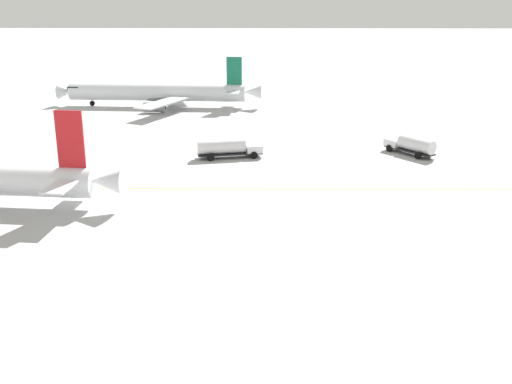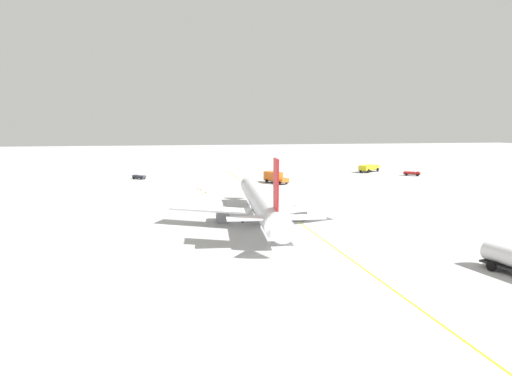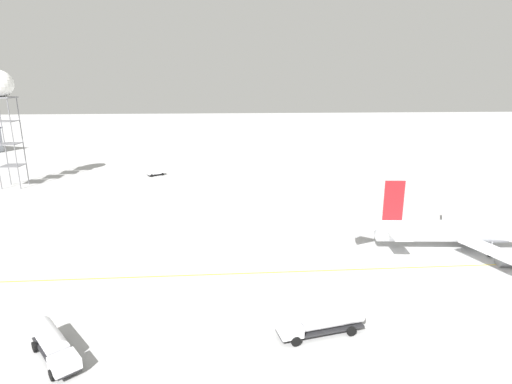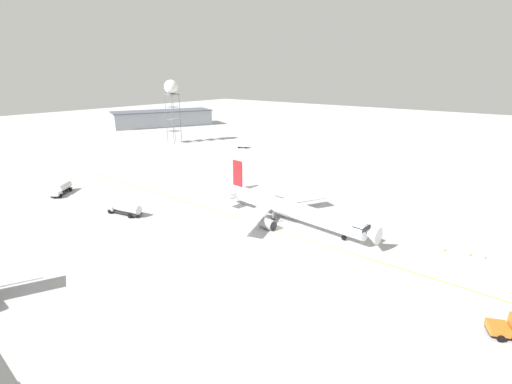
# 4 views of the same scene
# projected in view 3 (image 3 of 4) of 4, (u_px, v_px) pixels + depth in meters

# --- Properties ---
(airliner_main) EXTENTS (30.05, 44.79, 11.74)m
(airliner_main) POSITION_uv_depth(u_px,v_px,m) (490.00, 232.00, 67.42)
(airliner_main) COLOR white
(airliner_main) RESTS_ON ground_plane
(fuel_tanker_truck) EXTENTS (4.53, 10.04, 2.87)m
(fuel_tanker_truck) POSITION_uv_depth(u_px,v_px,m) (324.00, 320.00, 45.08)
(fuel_tanker_truck) COLOR #232326
(fuel_tanker_truck) RESTS_ON ground_plane
(pushback_tug_truck) EXTENTS (4.45, 5.34, 1.30)m
(pushback_tug_truck) POSITION_uv_depth(u_px,v_px,m) (156.00, 173.00, 120.70)
(pushback_tug_truck) COLOR #232326
(pushback_tug_truck) RESTS_ON ground_plane
(fuel_tanker_truck_extra) EXTENTS (8.07, 7.03, 2.87)m
(fuel_tanker_truck_extra) POSITION_uv_depth(u_px,v_px,m) (53.00, 344.00, 41.10)
(fuel_tanker_truck_extra) COLOR #232326
(fuel_tanker_truck_extra) RESTS_ON ground_plane
(radar_tower) EXTENTS (6.48, 6.48, 29.67)m
(radar_tower) POSITION_uv_depth(u_px,v_px,m) (0.00, 87.00, 101.36)
(radar_tower) COLOR slate
(radar_tower) RESTS_ON ground_plane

